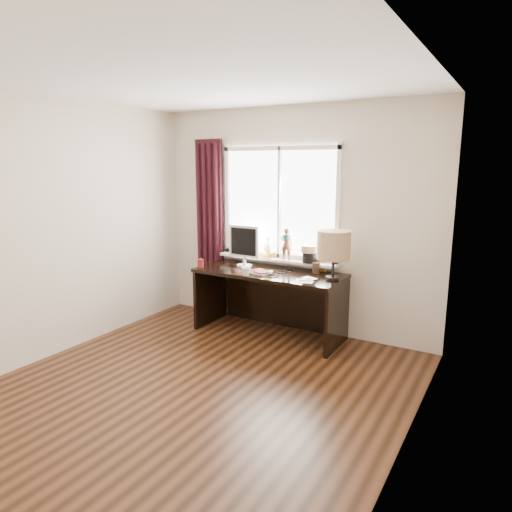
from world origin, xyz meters
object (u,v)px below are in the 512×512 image
Objects in this scene: desk at (273,290)px; table_lamp at (334,246)px; laptop at (259,272)px; red_cup at (201,263)px; mug at (246,271)px; monitor at (244,243)px.

table_lamp reaches higher than desk.
red_cup reaches higher than laptop.
mug reaches higher than desk.
mug is 0.19× the size of table_lamp.
mug is 0.68m from red_cup.
table_lamp is at bearing 20.09° from mug.
table_lamp is (0.82, 0.15, 0.35)m from laptop.
table_lamp reaches higher than red_cup.
table_lamp is at bearing 8.99° from red_cup.
mug is at bearing -126.21° from laptop.
mug is at bearing -159.91° from table_lamp.
desk is at bearing 1.00° from monitor.
monitor reaches higher than laptop.
monitor reaches higher than red_cup.
desk is at bearing 174.33° from table_lamp.
monitor is 0.94× the size of table_lamp.
desk is 0.97m from table_lamp.
table_lamp is at bearing -5.64° from laptop.
laptop is 0.90m from table_lamp.
laptop is 0.18× the size of desk.
table_lamp is (1.55, 0.25, 0.32)m from red_cup.
monitor is (0.41, 0.31, 0.23)m from red_cup.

